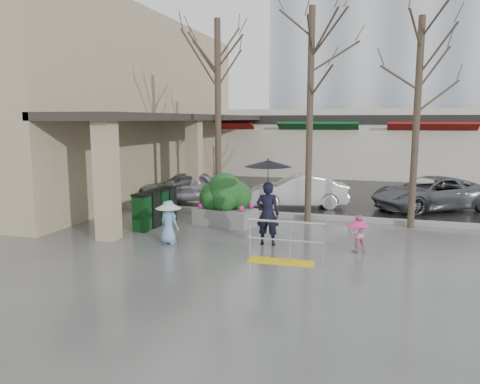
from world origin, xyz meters
The scene contains 21 objects.
ground centered at (0.00, 0.00, 0.00)m, with size 120.00×120.00×0.00m, color #51514F.
street_asphalt centered at (0.00, 22.00, 0.01)m, with size 120.00×36.00×0.01m, color black.
curb centered at (0.00, 4.00, 0.07)m, with size 120.00×0.30×0.15m, color gray.
near_building centered at (-9.00, 8.00, 4.00)m, with size 6.00×18.00×8.00m, color tan.
canopy_slab centered at (-4.80, 8.00, 3.62)m, with size 2.80×18.00×0.25m, color #2D2823.
pillar_front centered at (-3.90, -0.50, 1.75)m, with size 0.55×0.55×3.50m, color tan.
pillar_back centered at (-3.90, 6.00, 1.75)m, with size 0.55×0.55×3.50m, color tan.
storefront_row centered at (2.00, 17.97, 2.01)m, with size 34.00×6.74×4.00m.
office_tower centered at (4.00, 30.00, 12.50)m, with size 18.00×12.00×25.00m, color #8C99A8.
handrail centered at (1.36, -1.20, 0.38)m, with size 1.90×0.50×1.03m.
tree_west centered at (-2.00, 3.60, 5.08)m, with size 3.20×3.20×6.80m.
tree_midwest centered at (1.20, 3.60, 5.23)m, with size 3.20×3.20×7.00m.
tree_mideast centered at (4.50, 3.60, 4.86)m, with size 3.20×3.20×6.50m.
woman centered at (0.60, 0.24, 1.40)m, with size 1.28×1.28×2.38m.
child_pink centered at (3.00, 0.27, 0.57)m, with size 0.60×0.60×0.98m.
child_blue centered at (-2.06, -0.40, 0.73)m, with size 0.72×0.72×1.21m.
planter centered at (-1.29, 2.25, 0.82)m, with size 2.13×1.40×1.72m.
news_boxes centered at (-3.42, 1.49, 0.58)m, with size 0.61×2.12×1.17m.
car_a centered at (-4.39, 6.03, 0.63)m, with size 1.49×3.70×1.26m, color #A09FA4.
car_b centered at (0.43, 6.08, 0.63)m, with size 1.33×3.82×1.26m, color silver.
car_c centered at (5.36, 6.99, 0.63)m, with size 2.09×4.53×1.26m, color #5B5F63.
Camera 1 is at (3.50, -11.95, 3.42)m, focal length 35.00 mm.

